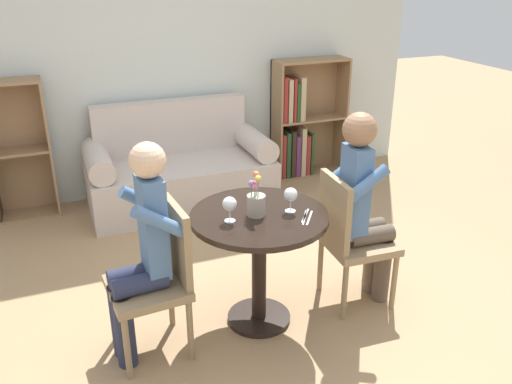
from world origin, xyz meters
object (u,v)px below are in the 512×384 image
object	(u,v)px
bookshelf_right	(300,125)
wine_glass_left	(230,205)
chair_left	(159,274)
flower_vase	(256,202)
couch	(179,171)
chair_right	(349,235)
person_right	(364,205)
wine_glass_right	(291,195)
person_left	(141,251)

from	to	relation	value
bookshelf_right	wine_glass_left	distance (m)	2.75
chair_left	flower_vase	world-z (taller)	flower_vase
couch	chair_left	size ratio (longest dim) A/B	1.85
couch	flower_vase	bearing A→B (deg)	-90.64
flower_vase	couch	bearing A→B (deg)	89.36
bookshelf_right	wine_glass_left	xyz separation A→B (m)	(-1.55, -2.25, 0.31)
chair_right	flower_vase	bearing A→B (deg)	92.03
person_right	wine_glass_right	distance (m)	0.54
bookshelf_right	chair_right	bearing A→B (deg)	-108.28
person_right	flower_vase	distance (m)	0.74
bookshelf_right	person_left	world-z (taller)	person_left
wine_glass_left	chair_left	bearing A→B (deg)	-179.38
couch	flower_vase	size ratio (longest dim) A/B	6.08
person_right	wine_glass_right	world-z (taller)	person_right
wine_glass_left	flower_vase	bearing A→B (deg)	6.18
couch	chair_right	xyz separation A→B (m)	(0.62, -1.98, 0.18)
chair_left	chair_right	world-z (taller)	same
chair_right	wine_glass_right	distance (m)	0.56
couch	wine_glass_left	distance (m)	2.07
person_left	wine_glass_left	world-z (taller)	person_left
chair_left	chair_right	distance (m)	1.23
person_right	flower_vase	bearing A→B (deg)	91.53
person_right	person_left	bearing A→B (deg)	93.65
couch	chair_right	world-z (taller)	couch
bookshelf_right	person_right	xyz separation A→B (m)	(-0.66, -2.25, 0.16)
person_right	wine_glass_left	distance (m)	0.91
person_left	wine_glass_right	size ratio (longest dim) A/B	8.53
couch	wine_glass_right	bearing A→B (deg)	-84.71
chair_left	wine_glass_right	xyz separation A→B (m)	(0.80, -0.00, 0.36)
chair_left	wine_glass_left	distance (m)	0.56
flower_vase	person_right	bearing A→B (deg)	-1.55
chair_left	bookshelf_right	bearing A→B (deg)	134.66
chair_right	person_right	xyz separation A→B (m)	(0.09, -0.01, 0.20)
wine_glass_left	flower_vase	world-z (taller)	flower_vase
person_right	wine_glass_left	world-z (taller)	person_right
wine_glass_right	person_right	bearing A→B (deg)	0.90
couch	person_left	size ratio (longest dim) A/B	1.31
person_left	wine_glass_right	world-z (taller)	person_left
person_left	chair_left	bearing A→B (deg)	92.77
chair_left	chair_right	size ratio (longest dim) A/B	1.00
chair_right	person_right	size ratio (longest dim) A/B	0.69
chair_right	person_left	bearing A→B (deg)	94.03
chair_left	person_left	bearing A→B (deg)	-87.23
chair_left	wine_glass_right	distance (m)	0.88
bookshelf_right	wine_glass_right	size ratio (longest dim) A/B	8.12
wine_glass_left	wine_glass_right	bearing A→B (deg)	-1.46
chair_right	flower_vase	distance (m)	0.72
chair_right	wine_glass_left	world-z (taller)	chair_right
wine_glass_right	couch	bearing A→B (deg)	95.29
person_left	wine_glass_right	bearing A→B (deg)	86.25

